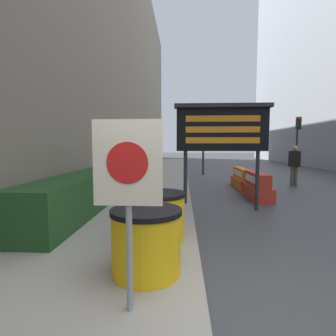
{
  "coord_description": "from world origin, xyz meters",
  "views": [
    {
      "loc": [
        -0.26,
        -2.39,
        1.71
      ],
      "look_at": [
        -0.71,
        6.0,
        0.99
      ],
      "focal_mm": 28.0,
      "sensor_mm": 36.0,
      "label": 1
    }
  ],
  "objects_px": {
    "message_board": "(222,129)",
    "traffic_light_near_curb": "(204,128)",
    "traffic_light_far_side": "(298,132)",
    "jersey_barrier_red_striped": "(257,187)",
    "traffic_cone_near": "(237,172)",
    "barrel_drum_foreground": "(146,241)",
    "pedestrian_worker": "(294,162)",
    "traffic_cone_mid": "(244,180)",
    "barrel_drum_middle": "(159,216)",
    "warning_sign": "(128,178)",
    "jersey_barrier_orange_near": "(242,179)"
  },
  "relations": [
    {
      "from": "warning_sign",
      "to": "pedestrian_worker",
      "type": "relative_size",
      "value": 1.05
    },
    {
      "from": "warning_sign",
      "to": "barrel_drum_middle",
      "type": "bearing_deg",
      "value": 86.44
    },
    {
      "from": "barrel_drum_middle",
      "to": "jersey_barrier_orange_near",
      "type": "bearing_deg",
      "value": 66.85
    },
    {
      "from": "traffic_light_near_curb",
      "to": "traffic_light_far_side",
      "type": "distance_m",
      "value": 7.5
    },
    {
      "from": "message_board",
      "to": "jersey_barrier_orange_near",
      "type": "distance_m",
      "value": 4.38
    },
    {
      "from": "jersey_barrier_red_striped",
      "to": "traffic_cone_near",
      "type": "relative_size",
      "value": 2.49
    },
    {
      "from": "warning_sign",
      "to": "jersey_barrier_orange_near",
      "type": "height_order",
      "value": "warning_sign"
    },
    {
      "from": "barrel_drum_middle",
      "to": "jersey_barrier_red_striped",
      "type": "relative_size",
      "value": 0.48
    },
    {
      "from": "barrel_drum_middle",
      "to": "warning_sign",
      "type": "relative_size",
      "value": 0.48
    },
    {
      "from": "barrel_drum_middle",
      "to": "traffic_light_near_curb",
      "type": "distance_m",
      "value": 11.33
    },
    {
      "from": "pedestrian_worker",
      "to": "barrel_drum_middle",
      "type": "bearing_deg",
      "value": 84.13
    },
    {
      "from": "message_board",
      "to": "traffic_light_near_curb",
      "type": "xyz_separation_m",
      "value": [
        0.18,
        8.19,
        0.6
      ]
    },
    {
      "from": "pedestrian_worker",
      "to": "traffic_light_near_curb",
      "type": "bearing_deg",
      "value": -18.29
    },
    {
      "from": "barrel_drum_foreground",
      "to": "traffic_light_far_side",
      "type": "relative_size",
      "value": 0.24
    },
    {
      "from": "warning_sign",
      "to": "pedestrian_worker",
      "type": "distance_m",
      "value": 10.35
    },
    {
      "from": "traffic_cone_mid",
      "to": "barrel_drum_foreground",
      "type": "bearing_deg",
      "value": -110.77
    },
    {
      "from": "warning_sign",
      "to": "traffic_cone_near",
      "type": "relative_size",
      "value": 2.48
    },
    {
      "from": "barrel_drum_foreground",
      "to": "message_board",
      "type": "distance_m",
      "value": 4.48
    },
    {
      "from": "barrel_drum_middle",
      "to": "jersey_barrier_red_striped",
      "type": "bearing_deg",
      "value": 57.38
    },
    {
      "from": "warning_sign",
      "to": "message_board",
      "type": "xyz_separation_m",
      "value": [
        1.53,
        4.66,
        0.72
      ]
    },
    {
      "from": "barrel_drum_foreground",
      "to": "message_board",
      "type": "bearing_deg",
      "value": 69.47
    },
    {
      "from": "traffic_cone_mid",
      "to": "pedestrian_worker",
      "type": "relative_size",
      "value": 0.35
    },
    {
      "from": "message_board",
      "to": "jersey_barrier_orange_near",
      "type": "height_order",
      "value": "message_board"
    },
    {
      "from": "jersey_barrier_red_striped",
      "to": "traffic_cone_mid",
      "type": "bearing_deg",
      "value": 87.01
    },
    {
      "from": "barrel_drum_middle",
      "to": "traffic_cone_near",
      "type": "relative_size",
      "value": 1.2
    },
    {
      "from": "message_board",
      "to": "pedestrian_worker",
      "type": "relative_size",
      "value": 1.63
    },
    {
      "from": "barrel_drum_foreground",
      "to": "jersey_barrier_orange_near",
      "type": "relative_size",
      "value": 0.46
    },
    {
      "from": "traffic_light_far_side",
      "to": "pedestrian_worker",
      "type": "xyz_separation_m",
      "value": [
        -3.2,
        -7.27,
        -1.64
      ]
    },
    {
      "from": "traffic_cone_mid",
      "to": "traffic_light_near_curb",
      "type": "height_order",
      "value": "traffic_light_near_curb"
    },
    {
      "from": "traffic_cone_near",
      "to": "message_board",
      "type": "bearing_deg",
      "value": -105.09
    },
    {
      "from": "jersey_barrier_red_striped",
      "to": "traffic_cone_near",
      "type": "distance_m",
      "value": 5.12
    },
    {
      "from": "traffic_cone_mid",
      "to": "traffic_light_far_side",
      "type": "distance_m",
      "value": 9.6
    },
    {
      "from": "warning_sign",
      "to": "pedestrian_worker",
      "type": "bearing_deg",
      "value": 59.72
    },
    {
      "from": "warning_sign",
      "to": "traffic_cone_near",
      "type": "bearing_deg",
      "value": 73.64
    },
    {
      "from": "barrel_drum_middle",
      "to": "jersey_barrier_red_striped",
      "type": "distance_m",
      "value": 5.21
    },
    {
      "from": "barrel_drum_foreground",
      "to": "barrel_drum_middle",
      "type": "relative_size",
      "value": 1.0
    },
    {
      "from": "warning_sign",
      "to": "message_board",
      "type": "distance_m",
      "value": 4.96
    },
    {
      "from": "barrel_drum_middle",
      "to": "pedestrian_worker",
      "type": "bearing_deg",
      "value": 54.24
    },
    {
      "from": "barrel_drum_foreground",
      "to": "traffic_light_near_curb",
      "type": "xyz_separation_m",
      "value": [
        1.65,
        12.11,
        2.18
      ]
    },
    {
      "from": "jersey_barrier_red_striped",
      "to": "barrel_drum_middle",
      "type": "bearing_deg",
      "value": -122.62
    },
    {
      "from": "message_board",
      "to": "traffic_cone_near",
      "type": "bearing_deg",
      "value": 74.91
    },
    {
      "from": "message_board",
      "to": "jersey_barrier_red_striped",
      "type": "relative_size",
      "value": 1.55
    },
    {
      "from": "message_board",
      "to": "traffic_cone_near",
      "type": "distance_m",
      "value": 7.15
    },
    {
      "from": "warning_sign",
      "to": "jersey_barrier_orange_near",
      "type": "relative_size",
      "value": 0.94
    },
    {
      "from": "traffic_light_near_curb",
      "to": "pedestrian_worker",
      "type": "bearing_deg",
      "value": -48.18
    },
    {
      "from": "barrel_drum_middle",
      "to": "warning_sign",
      "type": "xyz_separation_m",
      "value": [
        -0.12,
        -1.85,
        0.86
      ]
    },
    {
      "from": "message_board",
      "to": "traffic_cone_mid",
      "type": "height_order",
      "value": "message_board"
    },
    {
      "from": "barrel_drum_foreground",
      "to": "traffic_cone_mid",
      "type": "distance_m",
      "value": 8.42
    },
    {
      "from": "traffic_cone_near",
      "to": "traffic_light_near_curb",
      "type": "relative_size",
      "value": 0.19
    },
    {
      "from": "barrel_drum_foreground",
      "to": "traffic_cone_near",
      "type": "xyz_separation_m",
      "value": [
        3.27,
        10.6,
        -0.2
      ]
    }
  ]
}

